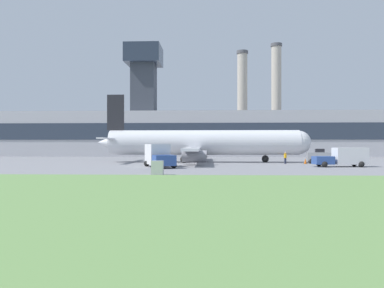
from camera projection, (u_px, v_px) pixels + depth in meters
name	position (u px, v px, depth m)	size (l,w,h in m)	color
ground_plane	(179.00, 164.00, 50.28)	(400.00, 400.00, 0.00)	gray
grass_strip	(100.00, 216.00, 13.82)	(240.00, 37.00, 0.06)	#668E4C
terminal_building	(189.00, 132.00, 87.62)	(89.67, 15.22, 25.91)	#B2B2B7
smokestack_left	(242.00, 101.00, 118.70)	(3.65, 3.65, 32.40)	#B2A899
smokestack_right	(276.00, 98.00, 116.34)	(3.52, 3.52, 34.04)	#B2A899
airplane	(201.00, 143.00, 56.12)	(32.06, 26.84, 10.23)	silver
pushback_tug	(320.00, 157.00, 52.72)	(3.59, 2.58, 2.07)	gray
baggage_truck	(344.00, 157.00, 44.78)	(6.30, 2.84, 2.30)	#2D4C93
fuel_truck	(159.00, 156.00, 44.27)	(4.42, 6.75, 2.72)	#2D4C93
ground_crew_person	(285.00, 158.00, 51.96)	(0.37, 0.37, 1.63)	#23283D
traffic_cone_near_nose	(305.00, 161.00, 51.54)	(0.54, 0.54, 0.74)	black
utility_cabinet	(157.00, 168.00, 32.86)	(1.03, 0.70, 1.25)	#B2B7B2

